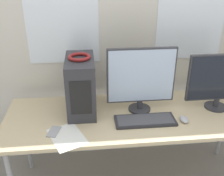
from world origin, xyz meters
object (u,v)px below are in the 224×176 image
pc_tower (81,85)px  cell_phone (54,132)px  keyboard (145,120)px  monitor_right_near (221,80)px  headphones (79,57)px  monitor_main (141,78)px  mouse (184,119)px

pc_tower → cell_phone: (-0.20, -0.30, -0.21)m
keyboard → monitor_right_near: bearing=13.3°
headphones → monitor_main: (0.46, -0.05, -0.17)m
cell_phone → monitor_main: bearing=34.8°
headphones → monitor_right_near: same height
monitor_main → mouse: bearing=-34.1°
headphones → monitor_main: monitor_main is taller
monitor_main → mouse: (0.30, -0.20, -0.26)m
pc_tower → keyboard: 0.57m
pc_tower → monitor_main: monitor_main is taller
monitor_main → cell_phone: size_ratio=3.71×
monitor_main → monitor_right_near: 0.64m
keyboard → mouse: bearing=-4.9°
monitor_main → monitor_right_near: (0.63, -0.03, -0.03)m
headphones → keyboard: (0.47, -0.23, -0.44)m
headphones → keyboard: size_ratio=0.37×
headphones → monitor_right_near: bearing=-4.5°
mouse → headphones: bearing=161.3°
keyboard → mouse: size_ratio=4.73×
headphones → mouse: (0.77, -0.26, -0.43)m
monitor_right_near → keyboard: (-0.63, -0.15, -0.24)m
pc_tower → monitor_right_near: size_ratio=0.81×
pc_tower → monitor_right_near: monitor_right_near is taller
headphones → pc_tower: bearing=-90.0°
monitor_main → keyboard: monitor_main is taller
headphones → mouse: bearing=-18.7°
keyboard → mouse: 0.30m
headphones → cell_phone: headphones is taller
monitor_right_near → monitor_main: bearing=177.1°
monitor_right_near → mouse: bearing=-152.4°
monitor_right_near → keyboard: monitor_right_near is taller
cell_phone → monitor_right_near: bearing=23.9°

